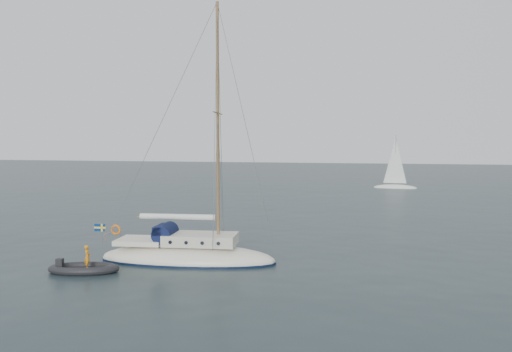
# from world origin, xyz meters

# --- Properties ---
(ground) EXTENTS (300.00, 300.00, 0.00)m
(ground) POSITION_xyz_m (0.00, 0.00, 0.00)
(ground) COLOR black
(ground) RESTS_ON ground
(sailboat) EXTENTS (10.59, 3.17, 15.09)m
(sailboat) POSITION_xyz_m (-3.19, -0.85, 1.14)
(sailboat) COLOR silver
(sailboat) RESTS_ON ground
(dinghy) EXTENTS (3.09, 1.39, 0.44)m
(dinghy) POSITION_xyz_m (-6.60, -0.22, 0.19)
(dinghy) COLOR #55555A
(dinghy) RESTS_ON ground
(rib) EXTENTS (3.71, 1.69, 1.45)m
(rib) POSITION_xyz_m (-7.53, -4.38, 0.23)
(rib) COLOR black
(rib) RESTS_ON ground
(distant_yacht_c) EXTENTS (6.37, 3.40, 8.44)m
(distant_yacht_c) POSITION_xyz_m (8.77, 51.20, 3.61)
(distant_yacht_c) COLOR silver
(distant_yacht_c) RESTS_ON ground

